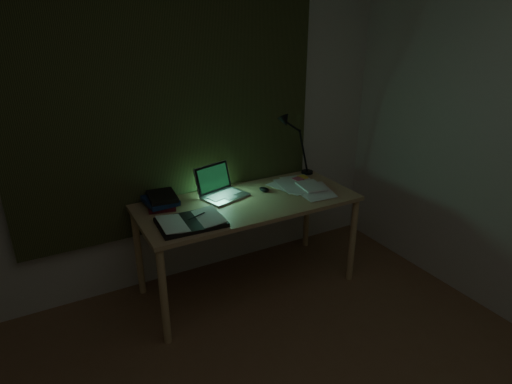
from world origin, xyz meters
TOP-DOWN VIEW (x-y plane):
  - wall_back at (0.00, 2.00)m, footprint 3.50×0.00m
  - curtain at (0.00, 1.96)m, footprint 2.20×0.06m
  - desk at (0.40, 1.58)m, footprint 1.56×0.68m
  - laptop at (0.28, 1.71)m, footprint 0.39×0.42m
  - open_textbook at (-0.09, 1.43)m, footprint 0.42×0.31m
  - book_stack at (-0.17, 1.78)m, footprint 0.21×0.25m
  - loose_papers at (0.87, 1.58)m, footprint 0.47×0.48m
  - mouse at (0.58, 1.67)m, footprint 0.07×0.10m
  - sticky_yellow at (1.00, 1.77)m, footprint 0.07×0.07m
  - sticky_pink at (0.94, 1.75)m, footprint 0.08×0.08m
  - desk_lamp at (1.10, 1.85)m, footprint 0.39×0.33m

SIDE VIEW (x-z plane):
  - desk at x=0.40m, z-range 0.00..0.71m
  - sticky_yellow at x=1.00m, z-range 0.71..0.72m
  - sticky_pink at x=0.94m, z-range 0.71..0.72m
  - loose_papers at x=0.87m, z-range 0.71..0.73m
  - mouse at x=0.58m, z-range 0.71..0.74m
  - open_textbook at x=-0.09m, z-range 0.71..0.74m
  - book_stack at x=-0.17m, z-range 0.71..0.80m
  - laptop at x=0.28m, z-range 0.71..0.93m
  - desk_lamp at x=1.10m, z-range 0.71..1.23m
  - wall_back at x=0.00m, z-range 0.00..2.50m
  - curtain at x=0.00m, z-range 0.45..2.45m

